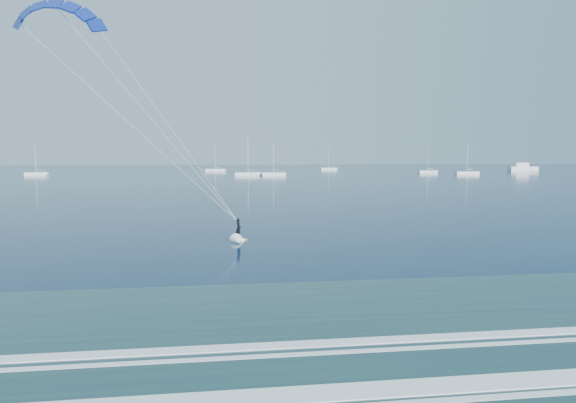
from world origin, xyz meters
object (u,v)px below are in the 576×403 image
Objects in this scene: sailboat_3 at (274,174)px; sailboat_6 at (467,173)px; sailboat_2 at (215,170)px; sailboat_4 at (329,169)px; motor_yacht at (522,168)px; kitesurfer_rig at (154,123)px; sailboat_7 at (248,174)px; sailboat_5 at (428,172)px; sailboat_1 at (36,174)px.

sailboat_3 is 0.94× the size of sailboat_6.
sailboat_2 reaches higher than sailboat_4.
motor_yacht is 1.15× the size of sailboat_6.
sailboat_7 is at bearing 83.86° from kitesurfer_rig.
motor_yacht is 1.03× the size of sailboat_7.
kitesurfer_rig is at bearing -91.08° from sailboat_2.
sailboat_7 reaches higher than sailboat_5.
sailboat_7 is (-77.97, -17.26, 0.03)m from sailboat_5.
sailboat_4 is 1.06× the size of sailboat_5.
sailboat_6 is at bearing -3.92° from sailboat_1.
kitesurfer_rig reaches higher than sailboat_1.
sailboat_5 is (90.35, -40.39, -0.01)m from sailboat_2.
kitesurfer_rig is 1.33× the size of sailboat_7.
sailboat_2 is at bearing 155.91° from sailboat_5.
motor_yacht is at bearing 40.77° from sailboat_6.
sailboat_3 is at bearing -12.54° from sailboat_7.
kitesurfer_rig is 238.93m from sailboat_4.
kitesurfer_rig is at bearing -96.14° from sailboat_7.
sailboat_4 is (64.40, 229.92, -8.93)m from kitesurfer_rig.
sailboat_1 is 89.63m from sailboat_3.
sailboat_7 is at bearing 167.46° from sailboat_3.
sailboat_6 is (99.83, -56.80, 0.00)m from sailboat_2.
kitesurfer_rig is at bearing -119.16° from sailboat_5.
sailboat_5 reaches higher than motor_yacht.
kitesurfer_rig is 1.29× the size of motor_yacht.
kitesurfer_rig is 1.61× the size of sailboat_4.
sailboat_2 is 1.13× the size of sailboat_5.
sailboat_4 is at bearing 64.25° from sailboat_3.
sailboat_1 is at bearing -171.18° from motor_yacht.
sailboat_5 is (157.07, 4.98, 0.00)m from sailboat_1.
sailboat_5 is (29.90, -60.90, -0.00)m from sailboat_4.
sailboat_4 is (-92.11, 31.84, -0.91)m from motor_yacht.
sailboat_7 reaches higher than sailboat_4.
kitesurfer_rig reaches higher than sailboat_4.
sailboat_1 is 0.92× the size of sailboat_4.
motor_yacht is 69.63m from sailboat_6.
sailboat_6 is at bearing -29.64° from sailboat_2.
sailboat_6 is (78.08, 2.94, 0.00)m from sailboat_3.
sailboat_4 is at bearing 117.00° from sailboat_6.
sailboat_4 is (127.16, 65.88, 0.00)m from sailboat_1.
sailboat_4 is 86.75m from sailboat_6.
sailboat_2 is (-152.56, 11.33, -0.91)m from motor_yacht.
sailboat_4 is at bearing 74.35° from kitesurfer_rig.
sailboat_1 is at bearing -178.18° from sailboat_5.
sailboat_5 is 18.95m from sailboat_6.
sailboat_2 is at bearing 150.36° from sailboat_6.
sailboat_6 is 0.90× the size of sailboat_7.
sailboat_2 is 58.96m from sailboat_7.
kitesurfer_rig reaches higher than motor_yacht.
sailboat_3 is 1.08× the size of sailboat_5.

